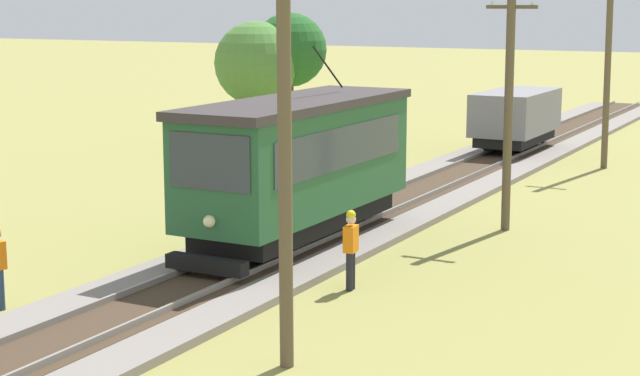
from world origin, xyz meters
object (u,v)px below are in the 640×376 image
object	(u,v)px
utility_pole_mid	(509,102)
tree_left_near	(256,64)
red_tram	(299,163)
tree_right_near	(290,50)
second_worker	(351,246)
utility_pole_near_tram	(285,146)
freight_car	(516,117)
utility_pole_far	(608,54)

from	to	relation	value
utility_pole_mid	tree_left_near	world-z (taller)	utility_pole_mid
red_tram	tree_right_near	xyz separation A→B (m)	(-9.62, 16.44, 1.97)
utility_pole_mid	second_worker	distance (m)	7.83
utility_pole_near_tram	utility_pole_mid	size ratio (longest dim) A/B	1.09
utility_pole_mid	tree_left_near	size ratio (longest dim) A/B	1.27
freight_car	tree_right_near	world-z (taller)	tree_right_near
freight_car	second_worker	bearing A→B (deg)	-82.14
second_worker	tree_left_near	world-z (taller)	tree_left_near
second_worker	utility_pole_far	bearing A→B (deg)	-100.00
red_tram	second_worker	world-z (taller)	red_tram
utility_pole_far	second_worker	bearing A→B (deg)	-93.39
tree_right_near	second_worker	bearing A→B (deg)	-57.06
freight_car	tree_left_near	size ratio (longest dim) A/B	0.96
tree_left_near	tree_right_near	xyz separation A→B (m)	(0.90, 1.33, 0.53)
utility_pole_mid	tree_right_near	world-z (taller)	utility_pole_mid
utility_pole_near_tram	second_worker	size ratio (longest dim) A/B	4.21
tree_left_near	tree_right_near	size ratio (longest dim) A/B	0.94
tree_left_near	second_worker	bearing A→B (deg)	-53.29
utility_pole_far	tree_right_near	world-z (taller)	utility_pole_far
freight_car	tree_left_near	world-z (taller)	tree_left_near
freight_car	tree_right_near	distance (m)	10.14
utility_pole_near_tram	tree_right_near	bearing A→B (deg)	119.51
utility_pole_far	tree_right_near	bearing A→B (deg)	179.31
utility_pole_near_tram	utility_pole_far	distance (m)	24.03
second_worker	utility_pole_mid	bearing A→B (deg)	-105.46
red_tram	freight_car	size ratio (longest dim) A/B	1.64
freight_car	second_worker	size ratio (longest dim) A/B	2.91
utility_pole_near_tram	utility_pole_mid	bearing A→B (deg)	90.00
red_tram	tree_right_near	size ratio (longest dim) A/B	1.47
freight_car	tree_right_near	bearing A→B (deg)	-168.68
utility_pole_far	second_worker	size ratio (longest dim) A/B	4.75
red_tram	tree_right_near	distance (m)	19.15
utility_pole_far	tree_left_near	bearing A→B (deg)	-175.43
red_tram	tree_right_near	bearing A→B (deg)	120.32
red_tram	freight_car	distance (m)	18.38
freight_car	utility_pole_mid	world-z (taller)	utility_pole_mid
red_tram	tree_right_near	world-z (taller)	tree_right_near
utility_pole_far	tree_left_near	world-z (taller)	utility_pole_far
utility_pole_near_tram	tree_right_near	size ratio (longest dim) A/B	1.30
freight_car	utility_pole_mid	distance (m)	14.71
utility_pole_mid	utility_pole_far	bearing A→B (deg)	90.00
tree_left_near	tree_right_near	bearing A→B (deg)	55.81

